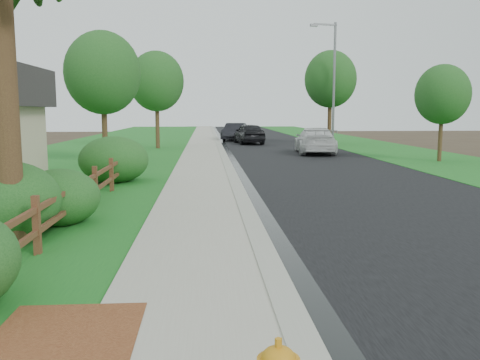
{
  "coord_description": "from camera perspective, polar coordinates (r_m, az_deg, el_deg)",
  "views": [
    {
      "loc": [
        -0.63,
        -6.13,
        2.55
      ],
      "look_at": [
        0.09,
        4.44,
        1.12
      ],
      "focal_mm": 38.0,
      "sensor_mm": 36.0,
      "label": 1
    }
  ],
  "objects": [
    {
      "name": "verge_far",
      "position": [
        42.96,
        12.53,
        4.14
      ],
      "size": [
        6.0,
        90.0,
        0.04
      ],
      "primitive_type": "cube",
      "color": "#1A5C1F",
      "rests_on": "ground"
    },
    {
      "name": "tree_mid_left",
      "position": [
        35.49,
        -9.36,
        10.86
      ],
      "size": [
        3.7,
        3.7,
        6.62
      ],
      "color": "#3C2518",
      "rests_on": "ground"
    },
    {
      "name": "grass_strip",
      "position": [
        41.27,
        -6.94,
        4.14
      ],
      "size": [
        1.6,
        90.0,
        0.06
      ],
      "primitive_type": "cube",
      "color": "#1A5C1F",
      "rests_on": "ground"
    },
    {
      "name": "ground",
      "position": [
        6.67,
        1.88,
        -14.79
      ],
      "size": [
        120.0,
        120.0,
        0.0
      ],
      "primitive_type": "plane",
      "color": "#3B2C20"
    },
    {
      "name": "ranch_fence",
      "position": [
        13.02,
        -17.04,
        -1.18
      ],
      "size": [
        0.12,
        16.92,
        1.1
      ],
      "color": "#50271A",
      "rests_on": "ground"
    },
    {
      "name": "wet_gutter",
      "position": [
        41.23,
        -1.99,
        4.18
      ],
      "size": [
        0.5,
        90.0,
        0.0
      ],
      "primitive_type": "cube",
      "color": "black",
      "rests_on": "road"
    },
    {
      "name": "streetlight",
      "position": [
        37.9,
        10.3,
        11.31
      ],
      "size": [
        2.03,
        0.64,
        8.86
      ],
      "color": "slate",
      "rests_on": "ground"
    },
    {
      "name": "brick_patch",
      "position": [
        5.92,
        -19.85,
        -17.72
      ],
      "size": [
        1.6,
        2.4,
        0.11
      ],
      "primitive_type": "cube",
      "color": "brown",
      "rests_on": "ground"
    },
    {
      "name": "curb",
      "position": [
        41.22,
        -2.48,
        4.23
      ],
      "size": [
        0.4,
        90.0,
        0.12
      ],
      "primitive_type": "cube",
      "color": "gray",
      "rests_on": "ground"
    },
    {
      "name": "lawn_near",
      "position": [
        41.87,
        -14.08,
        4.0
      ],
      "size": [
        9.0,
        90.0,
        0.04
      ],
      "primitive_type": "cube",
      "color": "#1A5C1F",
      "rests_on": "ground"
    },
    {
      "name": "tree_mid_right",
      "position": [
        40.35,
        10.12,
        11.07
      ],
      "size": [
        3.98,
        3.98,
        7.21
      ],
      "color": "#3C2518",
      "rests_on": "ground"
    },
    {
      "name": "dark_car_mid",
      "position": [
        40.32,
        1.01,
        5.25
      ],
      "size": [
        2.43,
        4.93,
        1.62
      ],
      "primitive_type": "imported",
      "rotation": [
        0.0,
        0.0,
        3.25
      ],
      "color": "black",
      "rests_on": "road"
    },
    {
      "name": "tree_near_left",
      "position": [
        25.39,
        -15.16,
        11.52
      ],
      "size": [
        3.58,
        3.58,
        6.34
      ],
      "color": "#3C2518",
      "rests_on": "ground"
    },
    {
      "name": "shrub_d",
      "position": [
        18.68,
        -13.98,
        2.22
      ],
      "size": [
        3.25,
        3.25,
        1.68
      ],
      "primitive_type": "ellipsoid",
      "rotation": [
        0.0,
        0.0,
        0.41
      ],
      "color": "#184518",
      "rests_on": "ground"
    },
    {
      "name": "shrub_b",
      "position": [
        11.13,
        -25.13,
        -2.11
      ],
      "size": [
        2.77,
        2.77,
        1.59
      ],
      "primitive_type": "ellipsoid",
      "rotation": [
        0.0,
        0.0,
        -0.25
      ],
      "color": "#184518",
      "rests_on": "ground"
    },
    {
      "name": "white_suv",
      "position": [
        31.2,
        8.42,
        4.41
      ],
      "size": [
        2.74,
        5.6,
        1.57
      ],
      "primitive_type": "imported",
      "rotation": [
        0.0,
        0.0,
        3.04
      ],
      "color": "silver",
      "rests_on": "road"
    },
    {
      "name": "tree_near_right",
      "position": [
        27.7,
        21.79,
        8.9
      ],
      "size": [
        2.72,
        2.72,
        4.9
      ],
      "color": "#3C2518",
      "rests_on": "ground"
    },
    {
      "name": "dark_car_far",
      "position": [
        45.15,
        -0.57,
        5.45
      ],
      "size": [
        2.72,
        4.87,
        1.52
      ],
      "primitive_type": "imported",
      "rotation": [
        0.0,
        0.0,
        -0.25
      ],
      "color": "black",
      "rests_on": "road"
    },
    {
      "name": "road",
      "position": [
        41.54,
        3.34,
        4.18
      ],
      "size": [
        8.0,
        90.0,
        0.02
      ],
      "primitive_type": "cube",
      "color": "black",
      "rests_on": "ground"
    },
    {
      "name": "sidewalk",
      "position": [
        41.21,
        -4.29,
        4.2
      ],
      "size": [
        2.2,
        90.0,
        0.1
      ],
      "primitive_type": "cube",
      "color": "#A5A090",
      "rests_on": "ground"
    },
    {
      "name": "shrub_c",
      "position": [
        12.06,
        -19.6,
        -1.85
      ],
      "size": [
        2.08,
        2.08,
        1.29
      ],
      "primitive_type": "ellipsoid",
      "rotation": [
        0.0,
        0.0,
        0.19
      ],
      "color": "#184518",
      "rests_on": "ground"
    }
  ]
}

